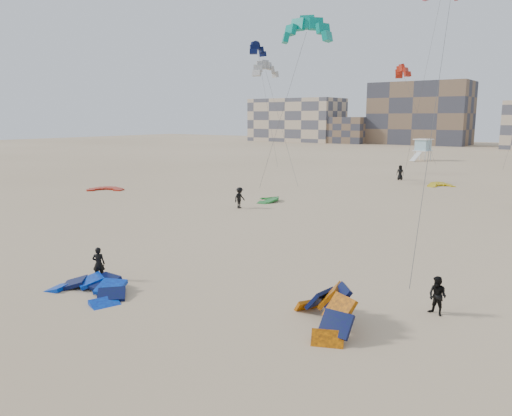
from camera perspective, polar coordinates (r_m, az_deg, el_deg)
The scene contains 18 objects.
ground at distance 25.06m, azimuth -12.40°, elevation -8.30°, with size 320.00×320.00×0.00m, color #D5B68E.
kite_ground_blue at distance 24.23m, azimuth -18.57°, elevation -9.26°, with size 4.04×4.13×1.11m, color #0046D5, non-canonical shape.
kite_ground_orange at distance 19.89m, azimuth 7.73°, elevation -13.17°, with size 3.88×3.00×2.50m, color #FF7A00, non-canonical shape.
kite_ground_red at distance 57.45m, azimuth -16.82°, elevation 1.98°, with size 3.52×3.73×0.43m, color red, non-canonical shape.
kite_ground_green at distance 47.77m, azimuth 1.28°, elevation 0.80°, with size 3.03×3.17×0.73m, color #1E802C, non-canonical shape.
kite_ground_yellow at distance 61.83m, azimuth 20.37°, elevation 2.33°, with size 2.99×3.09×0.77m, color orange, non-canonical shape.
kitesurfer_main at distance 25.77m, azimuth -17.54°, elevation -6.08°, with size 0.61×0.40×1.66m, color black.
kitesurfer_b at distance 21.69m, azimuth 20.03°, elevation -9.43°, with size 0.78×0.61×1.60m, color black.
kitesurfer_c at distance 43.88m, azimuth -1.89°, elevation 1.18°, with size 1.20×0.69×1.86m, color black.
kitesurfer_e at distance 66.44m, azimuth 16.15°, elevation 3.91°, with size 0.93×0.60×1.89m, color black.
kite_fly_teal_a at distance 45.28m, azimuth 5.79°, elevation 19.36°, with size 8.51×5.32×15.56m.
kite_fly_grey at distance 61.90m, azimuth 1.11°, elevation 15.43°, with size 11.41×9.76×13.69m.
kite_fly_navy at distance 72.80m, azimuth 0.20°, elevation 17.60°, with size 5.27×4.07×17.38m.
kite_fly_red at distance 81.30m, azimuth 16.41°, elevation 14.65°, with size 9.19×5.19×15.00m.
lifeguard_tower_far at distance 97.93m, azimuth 18.52°, elevation 6.32°, with size 3.24×5.68×3.98m.
condo_west_a at distance 170.16m, azimuth 4.66°, elevation 9.98°, with size 30.00×15.00×14.00m, color #C6AE91.
condo_west_b at distance 157.19m, azimuth 18.25°, elevation 10.21°, with size 28.00×14.00×18.00m, color brown.
condo_fill_left at distance 158.98m, azimuth 10.52°, elevation 8.74°, with size 12.00×10.00×8.00m, color brown.
Camera 1 is at (17.85, -15.72, 7.90)m, focal length 35.00 mm.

